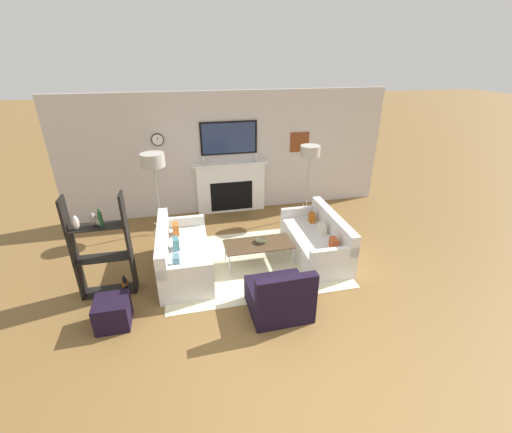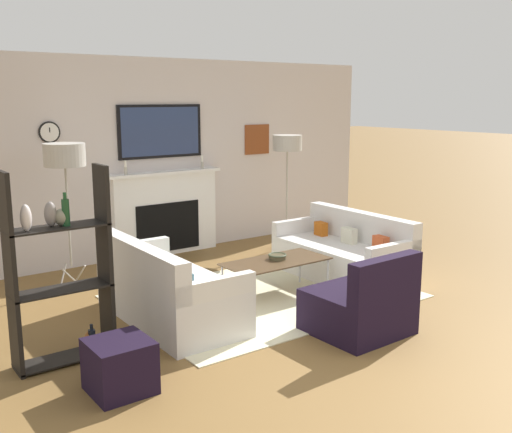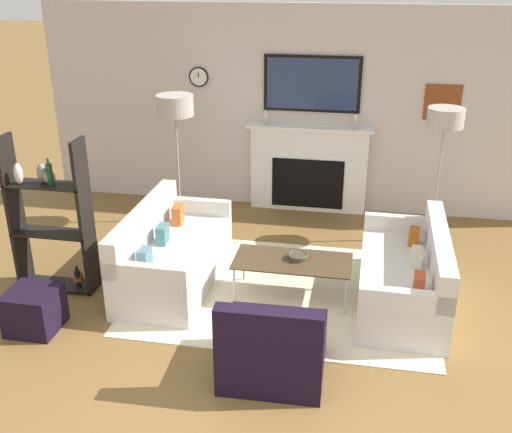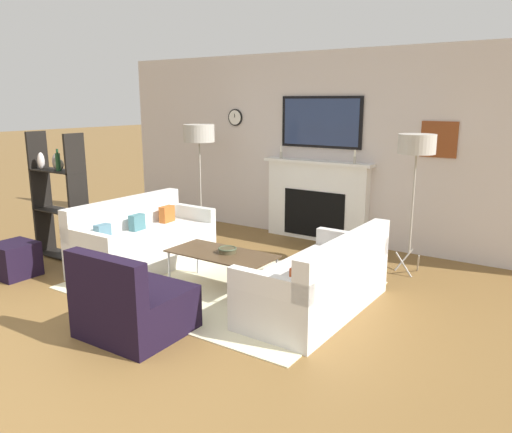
{
  "view_description": "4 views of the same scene",
  "coord_description": "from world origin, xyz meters",
  "px_view_note": "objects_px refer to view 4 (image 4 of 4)",
  "views": [
    {
      "loc": [
        -1.1,
        -2.75,
        3.38
      ],
      "look_at": [
        0.1,
        2.49,
        0.82
      ],
      "focal_mm": 24.0,
      "sensor_mm": 36.0,
      "label": 1
    },
    {
      "loc": [
        -3.84,
        -2.72,
        2.17
      ],
      "look_at": [
        0.06,
        2.57,
        0.86
      ],
      "focal_mm": 42.0,
      "sensor_mm": 36.0,
      "label": 2
    },
    {
      "loc": [
        0.7,
        -3.06,
        3.18
      ],
      "look_at": [
        -0.33,
        2.5,
        0.75
      ],
      "focal_mm": 42.0,
      "sensor_mm": 36.0,
      "label": 3
    },
    {
      "loc": [
        3.25,
        -1.81,
        2.01
      ],
      "look_at": [
        0.27,
        2.64,
        0.77
      ],
      "focal_mm": 35.0,
      "sensor_mm": 36.0,
      "label": 4
    }
  ],
  "objects_px": {
    "floor_lamp_left": "(199,135)",
    "shelf_unit": "(60,199)",
    "couch_right": "(319,283)",
    "floor_lamp_right": "(417,146)",
    "couch_left": "(142,243)",
    "decorative_bowl": "(227,250)",
    "ottoman": "(15,260)",
    "armchair": "(133,306)",
    "coffee_table": "(222,255)"
  },
  "relations": [
    {
      "from": "couch_right",
      "to": "floor_lamp_right",
      "type": "bearing_deg",
      "value": 76.27
    },
    {
      "from": "armchair",
      "to": "floor_lamp_right",
      "type": "height_order",
      "value": "floor_lamp_right"
    },
    {
      "from": "armchair",
      "to": "floor_lamp_left",
      "type": "relative_size",
      "value": 0.51
    },
    {
      "from": "couch_right",
      "to": "floor_lamp_left",
      "type": "relative_size",
      "value": 1.05
    },
    {
      "from": "shelf_unit",
      "to": "floor_lamp_right",
      "type": "bearing_deg",
      "value": 25.93
    },
    {
      "from": "armchair",
      "to": "coffee_table",
      "type": "xyz_separation_m",
      "value": [
        -0.0,
        1.28,
        0.13
      ]
    },
    {
      "from": "couch_right",
      "to": "ottoman",
      "type": "height_order",
      "value": "couch_right"
    },
    {
      "from": "couch_left",
      "to": "decorative_bowl",
      "type": "bearing_deg",
      "value": -2.1
    },
    {
      "from": "couch_right",
      "to": "floor_lamp_right",
      "type": "relative_size",
      "value": 1.06
    },
    {
      "from": "decorative_bowl",
      "to": "shelf_unit",
      "type": "distance_m",
      "value": 2.52
    },
    {
      "from": "floor_lamp_right",
      "to": "ottoman",
      "type": "height_order",
      "value": "floor_lamp_right"
    },
    {
      "from": "armchair",
      "to": "coffee_table",
      "type": "bearing_deg",
      "value": 90.18
    },
    {
      "from": "floor_lamp_left",
      "to": "ottoman",
      "type": "relative_size",
      "value": 3.77
    },
    {
      "from": "couch_left",
      "to": "ottoman",
      "type": "height_order",
      "value": "couch_left"
    },
    {
      "from": "decorative_bowl",
      "to": "armchair",
      "type": "bearing_deg",
      "value": -91.95
    },
    {
      "from": "floor_lamp_right",
      "to": "armchair",
      "type": "bearing_deg",
      "value": -117.09
    },
    {
      "from": "coffee_table",
      "to": "ottoman",
      "type": "xyz_separation_m",
      "value": [
        -2.28,
        -1.01,
        -0.19
      ]
    },
    {
      "from": "armchair",
      "to": "ottoman",
      "type": "relative_size",
      "value": 1.91
    },
    {
      "from": "shelf_unit",
      "to": "ottoman",
      "type": "distance_m",
      "value": 0.97
    },
    {
      "from": "armchair",
      "to": "ottoman",
      "type": "bearing_deg",
      "value": 173.2
    },
    {
      "from": "floor_lamp_left",
      "to": "floor_lamp_right",
      "type": "bearing_deg",
      "value": 0.0
    },
    {
      "from": "couch_left",
      "to": "shelf_unit",
      "type": "bearing_deg",
      "value": -163.56
    },
    {
      "from": "coffee_table",
      "to": "ottoman",
      "type": "bearing_deg",
      "value": -156.18
    },
    {
      "from": "floor_lamp_right",
      "to": "decorative_bowl",
      "type": "bearing_deg",
      "value": -131.87
    },
    {
      "from": "decorative_bowl",
      "to": "floor_lamp_left",
      "type": "bearing_deg",
      "value": 136.83
    },
    {
      "from": "armchair",
      "to": "ottoman",
      "type": "height_order",
      "value": "armchair"
    },
    {
      "from": "coffee_table",
      "to": "shelf_unit",
      "type": "xyz_separation_m",
      "value": [
        -2.43,
        -0.24,
        0.4
      ]
    },
    {
      "from": "couch_left",
      "to": "floor_lamp_right",
      "type": "bearing_deg",
      "value": 29.35
    },
    {
      "from": "couch_left",
      "to": "floor_lamp_left",
      "type": "relative_size",
      "value": 1.06
    },
    {
      "from": "couch_left",
      "to": "ottoman",
      "type": "bearing_deg",
      "value": -131.65
    },
    {
      "from": "decorative_bowl",
      "to": "floor_lamp_right",
      "type": "xyz_separation_m",
      "value": [
        1.47,
        1.64,
        1.06
      ]
    },
    {
      "from": "couch_right",
      "to": "floor_lamp_right",
      "type": "height_order",
      "value": "floor_lamp_right"
    },
    {
      "from": "floor_lamp_right",
      "to": "shelf_unit",
      "type": "bearing_deg",
      "value": -154.07
    },
    {
      "from": "floor_lamp_left",
      "to": "ottoman",
      "type": "distance_m",
      "value": 3.05
    },
    {
      "from": "shelf_unit",
      "to": "couch_left",
      "type": "bearing_deg",
      "value": 16.44
    },
    {
      "from": "decorative_bowl",
      "to": "ottoman",
      "type": "xyz_separation_m",
      "value": [
        -2.33,
        -1.05,
        -0.25
      ]
    },
    {
      "from": "couch_right",
      "to": "armchair",
      "type": "xyz_separation_m",
      "value": [
        -1.12,
        -1.36,
        -0.02
      ]
    },
    {
      "from": "coffee_table",
      "to": "floor_lamp_left",
      "type": "relative_size",
      "value": 0.7
    },
    {
      "from": "armchair",
      "to": "decorative_bowl",
      "type": "xyz_separation_m",
      "value": [
        0.04,
        1.32,
        0.19
      ]
    },
    {
      "from": "couch_left",
      "to": "ottoman",
      "type": "relative_size",
      "value": 3.98
    },
    {
      "from": "couch_left",
      "to": "decorative_bowl",
      "type": "relative_size",
      "value": 8.72
    },
    {
      "from": "decorative_bowl",
      "to": "coffee_table",
      "type": "bearing_deg",
      "value": -141.37
    },
    {
      "from": "floor_lamp_right",
      "to": "ottoman",
      "type": "relative_size",
      "value": 3.71
    },
    {
      "from": "couch_left",
      "to": "floor_lamp_right",
      "type": "distance_m",
      "value": 3.46
    },
    {
      "from": "ottoman",
      "to": "shelf_unit",
      "type": "bearing_deg",
      "value": 101.02
    },
    {
      "from": "couch_left",
      "to": "armchair",
      "type": "relative_size",
      "value": 2.08
    },
    {
      "from": "floor_lamp_right",
      "to": "coffee_table",
      "type": "bearing_deg",
      "value": -132.13
    },
    {
      "from": "couch_left",
      "to": "shelf_unit",
      "type": "distance_m",
      "value": 1.27
    },
    {
      "from": "decorative_bowl",
      "to": "floor_lamp_right",
      "type": "height_order",
      "value": "floor_lamp_right"
    },
    {
      "from": "floor_lamp_left",
      "to": "shelf_unit",
      "type": "relative_size",
      "value": 1.03
    }
  ]
}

